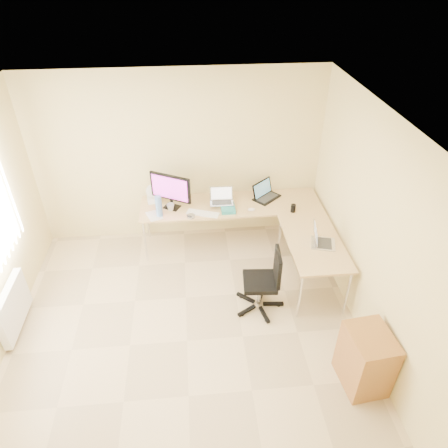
{
  "coord_description": "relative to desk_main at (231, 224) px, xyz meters",
  "views": [
    {
      "loc": [
        0.14,
        -3.19,
        3.92
      ],
      "look_at": [
        0.55,
        1.1,
        0.9
      ],
      "focal_mm": 32.57,
      "sensor_mm": 36.0,
      "label": 1
    }
  ],
  "objects": [
    {
      "name": "cd_stack",
      "position": [
        -0.6,
        -0.3,
        0.38
      ],
      "size": [
        0.16,
        0.16,
        0.03
      ],
      "primitive_type": "cylinder",
      "rotation": [
        0.0,
        0.0,
        0.42
      ],
      "color": "#A8ABBB",
      "rests_on": "desk_main"
    },
    {
      "name": "desk_main",
      "position": [
        0.0,
        0.0,
        0.0
      ],
      "size": [
        2.65,
        0.7,
        0.73
      ],
      "primitive_type": "cube",
      "color": "tan",
      "rests_on": "ground"
    },
    {
      "name": "floor",
      "position": [
        -0.72,
        -1.85,
        -0.36
      ],
      "size": [
        4.5,
        4.5,
        0.0
      ],
      "primitive_type": "plane",
      "color": "tan",
      "rests_on": "ground"
    },
    {
      "name": "radiator",
      "position": [
        -2.75,
        -1.45,
        -0.02
      ],
      "size": [
        0.09,
        0.8,
        0.55
      ],
      "primitive_type": "cube",
      "color": "white",
      "rests_on": "ground"
    },
    {
      "name": "laptop_return",
      "position": [
        1.07,
        -1.08,
        0.48
      ],
      "size": [
        0.42,
        0.37,
        0.24
      ],
      "primitive_type": "cube",
      "rotation": [
        0.0,
        0.0,
        1.3
      ],
      "color": "silver",
      "rests_on": "desk_return"
    },
    {
      "name": "ceiling",
      "position": [
        -0.72,
        -1.85,
        2.24
      ],
      "size": [
        4.5,
        4.5,
        0.0
      ],
      "primitive_type": "plane",
      "rotation": [
        3.14,
        0.0,
        0.0
      ],
      "color": "white",
      "rests_on": "ground"
    },
    {
      "name": "mouse",
      "position": [
        0.28,
        -0.21,
        0.38
      ],
      "size": [
        0.11,
        0.07,
        0.04
      ],
      "primitive_type": "ellipsoid",
      "rotation": [
        0.0,
        0.0,
        -0.01
      ],
      "color": "silver",
      "rests_on": "desk_main"
    },
    {
      "name": "cabinet",
      "position": [
        1.13,
        -2.56,
        -0.01
      ],
      "size": [
        0.47,
        0.56,
        0.72
      ],
      "primitive_type": "cube",
      "rotation": [
        0.0,
        0.0,
        0.1
      ],
      "color": "#995424",
      "rests_on": "ground"
    },
    {
      "name": "laptop_black",
      "position": [
        0.55,
        0.11,
        0.49
      ],
      "size": [
        0.5,
        0.49,
        0.26
      ],
      "primitive_type": "cube",
      "rotation": [
        0.0,
        0.0,
        0.72
      ],
      "color": "black",
      "rests_on": "desk_main"
    },
    {
      "name": "desk_fan",
      "position": [
        -1.13,
        0.2,
        0.5
      ],
      "size": [
        0.22,
        0.22,
        0.27
      ],
      "primitive_type": "cylinder",
      "rotation": [
        0.0,
        0.0,
        0.08
      ],
      "color": "white",
      "rests_on": "desk_main"
    },
    {
      "name": "water_bottle",
      "position": [
        -1.04,
        -0.22,
        0.52
      ],
      "size": [
        0.11,
        0.11,
        0.32
      ],
      "primitive_type": "cylinder",
      "rotation": [
        0.0,
        0.0,
        -0.21
      ],
      "color": "#5982C7",
      "rests_on": "desk_main"
    },
    {
      "name": "mug",
      "position": [
        -0.88,
        -0.09,
        0.42
      ],
      "size": [
        0.14,
        0.14,
        0.1
      ],
      "primitive_type": "imported",
      "rotation": [
        0.0,
        0.0,
        0.38
      ],
      "color": "silver",
      "rests_on": "desk_main"
    },
    {
      "name": "black_cup",
      "position": [
        0.86,
        -0.3,
        0.42
      ],
      "size": [
        0.08,
        0.08,
        0.12
      ],
      "primitive_type": "cylinder",
      "rotation": [
        0.0,
        0.0,
        0.21
      ],
      "color": "black",
      "rests_on": "desk_main"
    },
    {
      "name": "wall_right",
      "position": [
        1.38,
        -1.85,
        0.93
      ],
      "size": [
        0.0,
        4.5,
        4.5
      ],
      "primitive_type": "plane",
      "rotation": [
        1.57,
        0.0,
        -1.57
      ],
      "color": "#E3CC81",
      "rests_on": "ground"
    },
    {
      "name": "keyboard",
      "position": [
        -0.43,
        -0.23,
        0.38
      ],
      "size": [
        0.47,
        0.28,
        0.02
      ],
      "primitive_type": "cube",
      "rotation": [
        0.0,
        0.0,
        -0.35
      ],
      "color": "white",
      "rests_on": "desk_main"
    },
    {
      "name": "laptop_center",
      "position": [
        -0.14,
        -0.03,
        0.52
      ],
      "size": [
        0.35,
        0.27,
        0.22
      ],
      "primitive_type": "cube",
      "rotation": [
        0.0,
        0.0,
        -0.03
      ],
      "color": "#A7ABBD",
      "rests_on": "desk_main"
    },
    {
      "name": "office_chair",
      "position": [
        0.21,
        -1.37,
        0.14
      ],
      "size": [
        0.58,
        0.58,
        0.89
      ],
      "primitive_type": "cube",
      "rotation": [
        0.0,
        0.0,
        -0.08
      ],
      "color": "black",
      "rests_on": "ground"
    },
    {
      "name": "white_box",
      "position": [
        -1.13,
        0.17,
        0.4
      ],
      "size": [
        0.22,
        0.18,
        0.07
      ],
      "primitive_type": "cube",
      "rotation": [
        0.0,
        0.0,
        0.17
      ],
      "color": "white",
      "rests_on": "desk_main"
    },
    {
      "name": "monitor",
      "position": [
        -0.86,
        -0.02,
        0.63
      ],
      "size": [
        0.64,
        0.48,
        0.53
      ],
      "primitive_type": "cube",
      "rotation": [
        0.0,
        0.0,
        -0.51
      ],
      "color": "black",
      "rests_on": "desk_main"
    },
    {
      "name": "desk_return",
      "position": [
        0.98,
        -1.0,
        0.0
      ],
      "size": [
        0.7,
        1.3,
        0.73
      ],
      "primitive_type": "cube",
      "color": "tan",
      "rests_on": "ground"
    },
    {
      "name": "book_stack",
      "position": [
        -0.06,
        -0.15,
        0.39
      ],
      "size": [
        0.2,
        0.27,
        0.05
      ],
      "primitive_type": "cube",
      "rotation": [
        0.0,
        0.0,
        -0.0
      ],
      "color": "teal",
      "rests_on": "desk_main"
    },
    {
      "name": "wall_back",
      "position": [
        -0.72,
        0.4,
        0.93
      ],
      "size": [
        4.5,
        0.0,
        4.5
      ],
      "primitive_type": "plane",
      "rotation": [
        1.57,
        0.0,
        0.0
      ],
      "color": "#E3CC81",
      "rests_on": "ground"
    },
    {
      "name": "papers",
      "position": [
        -1.11,
        -0.21,
        0.37
      ],
      "size": [
        0.27,
        0.31,
        0.01
      ],
      "primitive_type": "cube",
      "rotation": [
        0.0,
        0.0,
        0.36
      ],
      "color": "silver",
      "rests_on": "desk_main"
    }
  ]
}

